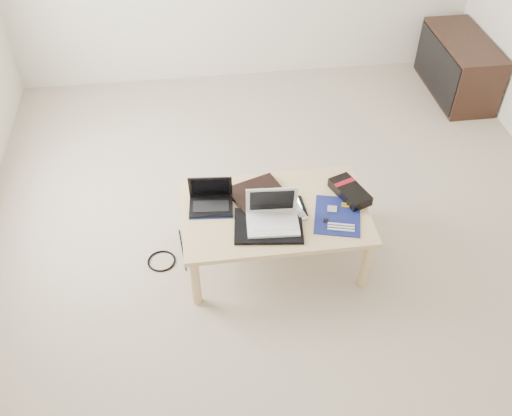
{
  "coord_description": "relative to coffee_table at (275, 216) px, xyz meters",
  "views": [
    {
      "loc": [
        -0.53,
        -2.68,
        2.71
      ],
      "look_at": [
        -0.21,
        -0.28,
        0.43
      ],
      "focal_mm": 40.0,
      "sensor_mm": 36.0,
      "label": 1
    }
  ],
  "objects": [
    {
      "name": "tablet",
      "position": [
        0.07,
        0.01,
        0.05
      ],
      "size": [
        0.24,
        0.18,
        0.01
      ],
      "color": "black",
      "rests_on": "coffee_table"
    },
    {
      "name": "white_laptop",
      "position": [
        -0.03,
        -0.11,
        0.11
      ],
      "size": [
        0.31,
        0.23,
        0.21
      ],
      "color": "silver",
      "rests_on": "neoprene_sleeve"
    },
    {
      "name": "netbook",
      "position": [
        -0.37,
        0.09,
        0.09
      ],
      "size": [
        0.27,
        0.21,
        0.19
      ],
      "color": "black",
      "rests_on": "coffee_table"
    },
    {
      "name": "media_cabinet",
      "position": [
        1.87,
        1.73,
        -0.1
      ],
      "size": [
        0.41,
        0.9,
        0.5
      ],
      "color": "#331E15",
      "rests_on": "ground"
    },
    {
      "name": "coffee_table",
      "position": [
        0.0,
        0.0,
        0.0
      ],
      "size": [
        1.1,
        0.7,
        0.4
      ],
      "color": "tan",
      "rests_on": "ground"
    },
    {
      "name": "floor_cable_coil",
      "position": [
        -0.71,
        0.04,
        -0.35
      ],
      "size": [
        0.23,
        0.23,
        0.01
      ],
      "primitive_type": "torus",
      "rotation": [
        0.0,
        0.0,
        -0.35
      ],
      "color": "black",
      "rests_on": "ground"
    },
    {
      "name": "ground",
      "position": [
        0.1,
        0.28,
        -0.35
      ],
      "size": [
        4.0,
        4.0,
        0.0
      ],
      "primitive_type": "plane",
      "color": "#BFAE9B",
      "rests_on": "ground"
    },
    {
      "name": "motherboard",
      "position": [
        0.36,
        -0.1,
        0.05
      ],
      "size": [
        0.34,
        0.39,
        0.02
      ],
      "color": "#0B154B",
      "rests_on": "coffee_table"
    },
    {
      "name": "book",
      "position": [
        -0.08,
        0.14,
        0.06
      ],
      "size": [
        0.38,
        0.35,
        0.03
      ],
      "color": "black",
      "rests_on": "coffee_table"
    },
    {
      "name": "remote",
      "position": [
        0.13,
        -0.01,
        0.06
      ],
      "size": [
        0.11,
        0.23,
        0.02
      ],
      "color": "#BBBCC0",
      "rests_on": "coffee_table"
    },
    {
      "name": "cable_coil",
      "position": [
        -0.14,
        -0.04,
        0.05
      ],
      "size": [
        0.12,
        0.12,
        0.01
      ],
      "primitive_type": "torus",
      "rotation": [
        0.0,
        0.0,
        -0.17
      ],
      "color": "black",
      "rests_on": "coffee_table"
    },
    {
      "name": "neoprene_sleeve",
      "position": [
        -0.06,
        -0.13,
        0.06
      ],
      "size": [
        0.42,
        0.33,
        0.02
      ],
      "primitive_type": "cube",
      "rotation": [
        0.0,
        0.0,
        -0.12
      ],
      "color": "black",
      "rests_on": "coffee_table"
    },
    {
      "name": "gpu_box",
      "position": [
        0.47,
        0.07,
        0.08
      ],
      "size": [
        0.23,
        0.31,
        0.06
      ],
      "color": "black",
      "rests_on": "coffee_table"
    },
    {
      "name": "floor_cable_trail",
      "position": [
        -0.57,
        0.13,
        -0.35
      ],
      "size": [
        0.04,
        0.36,
        0.01
      ],
      "primitive_type": "cylinder",
      "rotation": [
        1.57,
        0.0,
        0.09
      ],
      "color": "black",
      "rests_on": "ground"
    }
  ]
}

